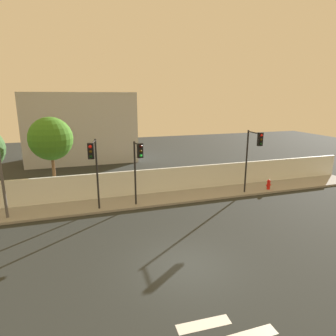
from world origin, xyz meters
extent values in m
plane|color=#242827|center=(0.00, 0.00, 0.00)|extent=(80.00, 80.00, 0.00)
cube|color=gray|center=(0.00, 8.20, 0.07)|extent=(36.00, 2.40, 0.15)
cube|color=white|center=(0.00, 9.49, 1.05)|extent=(36.00, 0.18, 1.80)
cube|color=silver|center=(0.54, -4.10, 0.00)|extent=(1.80, 0.46, 0.01)
cube|color=silver|center=(-0.62, -3.25, 0.00)|extent=(1.82, 0.51, 0.01)
cylinder|color=black|center=(-0.61, 7.55, 2.26)|extent=(0.12, 0.12, 4.22)
cylinder|color=black|center=(-0.52, 7.12, 4.27)|extent=(0.26, 0.88, 0.08)
cube|color=black|center=(-0.43, 6.68, 3.92)|extent=(0.37, 0.26, 0.90)
sphere|color=black|center=(-0.41, 6.57, 4.19)|extent=(0.18, 0.18, 0.18)
sphere|color=#33260A|center=(-0.41, 6.57, 3.91)|extent=(0.18, 0.18, 0.18)
sphere|color=#19F24C|center=(-0.41, 6.57, 3.63)|extent=(0.18, 0.18, 0.18)
cylinder|color=black|center=(-3.00, 7.55, 2.39)|extent=(0.12, 0.12, 4.47)
cylinder|color=black|center=(-3.18, 6.78, 4.52)|extent=(0.44, 1.55, 0.08)
cube|color=black|center=(-3.36, 6.01, 4.17)|extent=(0.38, 0.27, 0.90)
sphere|color=red|center=(-3.39, 5.90, 4.44)|extent=(0.18, 0.18, 0.18)
sphere|color=#33260A|center=(-3.39, 5.90, 4.16)|extent=(0.18, 0.18, 0.18)
sphere|color=black|center=(-3.39, 5.90, 3.88)|extent=(0.18, 0.18, 0.18)
cylinder|color=black|center=(7.66, 7.55, 2.47)|extent=(0.12, 0.12, 4.64)
cylinder|color=black|center=(7.64, 6.81, 4.69)|extent=(0.11, 1.49, 0.08)
cube|color=black|center=(7.62, 6.06, 4.34)|extent=(0.34, 0.21, 0.90)
sphere|color=red|center=(7.62, 5.94, 4.61)|extent=(0.18, 0.18, 0.18)
sphere|color=#33260A|center=(7.62, 5.94, 4.33)|extent=(0.18, 0.18, 0.18)
sphere|color=black|center=(7.62, 5.94, 4.05)|extent=(0.18, 0.18, 0.18)
cylinder|color=#4C4C51|center=(-8.31, 7.75, 3.56)|extent=(0.16, 0.16, 6.82)
cylinder|color=red|center=(9.77, 7.57, 0.45)|extent=(0.24, 0.24, 0.60)
sphere|color=red|center=(9.77, 7.57, 0.79)|extent=(0.26, 0.26, 0.26)
cylinder|color=red|center=(9.60, 7.57, 0.48)|extent=(0.10, 0.09, 0.09)
cylinder|color=red|center=(9.94, 7.57, 0.48)|extent=(0.10, 0.09, 0.09)
cylinder|color=brown|center=(-5.75, 10.86, 1.75)|extent=(0.23, 0.23, 3.49)
sphere|color=#3B7B20|center=(-5.75, 10.86, 4.31)|extent=(2.97, 2.97, 2.97)
cube|color=#A7A7A7|center=(-3.45, 23.49, 3.76)|extent=(11.57, 6.00, 7.53)
camera|label=1|loc=(-4.10, -10.33, 7.14)|focal=30.93mm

